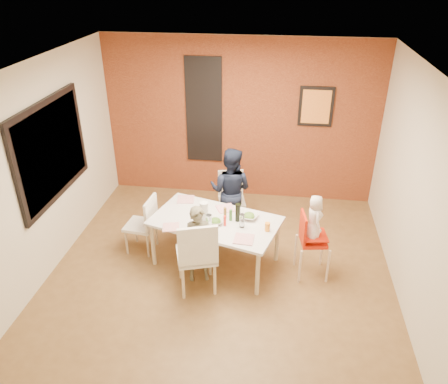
# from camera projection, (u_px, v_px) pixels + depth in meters

# --- Properties ---
(ground) EXTENTS (4.50, 4.50, 0.00)m
(ground) POSITION_uv_depth(u_px,v_px,m) (221.00, 271.00, 5.88)
(ground) COLOR brown
(ground) RESTS_ON ground
(ceiling) EXTENTS (4.50, 4.50, 0.02)m
(ceiling) POSITION_uv_depth(u_px,v_px,m) (220.00, 68.00, 4.60)
(ceiling) COLOR white
(ceiling) RESTS_ON wall_back
(wall_back) EXTENTS (4.50, 0.02, 2.70)m
(wall_back) POSITION_uv_depth(u_px,v_px,m) (240.00, 121.00, 7.20)
(wall_back) COLOR beige
(wall_back) RESTS_ON ground
(wall_front) EXTENTS (4.50, 0.02, 2.70)m
(wall_front) POSITION_uv_depth(u_px,v_px,m) (177.00, 316.00, 3.28)
(wall_front) COLOR beige
(wall_front) RESTS_ON ground
(wall_left) EXTENTS (0.02, 4.50, 2.70)m
(wall_left) POSITION_uv_depth(u_px,v_px,m) (45.00, 171.00, 5.51)
(wall_left) COLOR beige
(wall_left) RESTS_ON ground
(wall_right) EXTENTS (0.02, 4.50, 2.70)m
(wall_right) POSITION_uv_depth(u_px,v_px,m) (416.00, 194.00, 4.96)
(wall_right) COLOR beige
(wall_right) RESTS_ON ground
(brick_accent_wall) EXTENTS (4.50, 0.02, 2.70)m
(brick_accent_wall) POSITION_uv_depth(u_px,v_px,m) (240.00, 121.00, 7.18)
(brick_accent_wall) COLOR maroon
(brick_accent_wall) RESTS_ON ground
(picture_window_frame) EXTENTS (0.05, 1.70, 1.30)m
(picture_window_frame) POSITION_uv_depth(u_px,v_px,m) (52.00, 150.00, 5.59)
(picture_window_frame) COLOR black
(picture_window_frame) RESTS_ON wall_left
(picture_window_pane) EXTENTS (0.02, 1.55, 1.15)m
(picture_window_pane) POSITION_uv_depth(u_px,v_px,m) (53.00, 150.00, 5.59)
(picture_window_pane) COLOR black
(picture_window_pane) RESTS_ON wall_left
(glassblock_strip) EXTENTS (0.55, 0.03, 1.70)m
(glassblock_strip) POSITION_uv_depth(u_px,v_px,m) (204.00, 111.00, 7.17)
(glassblock_strip) COLOR silver
(glassblock_strip) RESTS_ON wall_back
(glassblock_surround) EXTENTS (0.60, 0.03, 1.76)m
(glassblock_surround) POSITION_uv_depth(u_px,v_px,m) (204.00, 111.00, 7.17)
(glassblock_surround) COLOR black
(glassblock_surround) RESTS_ON wall_back
(art_print_frame) EXTENTS (0.54, 0.03, 0.64)m
(art_print_frame) POSITION_uv_depth(u_px,v_px,m) (316.00, 107.00, 6.88)
(art_print_frame) COLOR black
(art_print_frame) RESTS_ON wall_back
(art_print_canvas) EXTENTS (0.44, 0.01, 0.54)m
(art_print_canvas) POSITION_uv_depth(u_px,v_px,m) (316.00, 107.00, 6.86)
(art_print_canvas) COLOR orange
(art_print_canvas) RESTS_ON wall_back
(dining_table) EXTENTS (1.83, 1.33, 0.68)m
(dining_table) POSITION_uv_depth(u_px,v_px,m) (215.00, 224.00, 5.76)
(dining_table) COLOR silver
(dining_table) RESTS_ON ground
(chair_near) EXTENTS (0.60, 0.60, 1.03)m
(chair_near) POSITION_uv_depth(u_px,v_px,m) (197.00, 254.00, 5.27)
(chair_near) COLOR white
(chair_near) RESTS_ON ground
(chair_far) EXTENTS (0.47, 0.47, 0.85)m
(chair_far) POSITION_uv_depth(u_px,v_px,m) (231.00, 195.00, 6.78)
(chair_far) COLOR silver
(chair_far) RESTS_ON ground
(chair_left) EXTENTS (0.43, 0.43, 0.85)m
(chair_left) POSITION_uv_depth(u_px,v_px,m) (145.00, 222.00, 6.09)
(chair_left) COLOR silver
(chair_left) RESTS_ON ground
(high_chair) EXTENTS (0.44, 0.44, 0.92)m
(high_chair) POSITION_uv_depth(u_px,v_px,m) (310.00, 239.00, 5.58)
(high_chair) COLOR red
(high_chair) RESTS_ON ground
(child_near) EXTENTS (0.44, 0.35, 1.06)m
(child_near) POSITION_uv_depth(u_px,v_px,m) (199.00, 245.00, 5.51)
(child_near) COLOR brown
(child_near) RESTS_ON ground
(child_far) EXTENTS (0.74, 0.62, 1.35)m
(child_far) POSITION_uv_depth(u_px,v_px,m) (231.00, 191.00, 6.48)
(child_far) COLOR black
(child_far) RESTS_ON ground
(toddler) EXTENTS (0.28, 0.35, 0.63)m
(toddler) POSITION_uv_depth(u_px,v_px,m) (314.00, 218.00, 5.44)
(toddler) COLOR silver
(toddler) RESTS_ON high_chair
(plate_near_left) EXTENTS (0.25, 0.25, 0.01)m
(plate_near_left) POSITION_uv_depth(u_px,v_px,m) (171.00, 227.00, 5.57)
(plate_near_left) COLOR white
(plate_near_left) RESTS_ON dining_table
(plate_far_mid) EXTENTS (0.30, 0.30, 0.01)m
(plate_far_mid) POSITION_uv_depth(u_px,v_px,m) (225.00, 208.00, 5.98)
(plate_far_mid) COLOR white
(plate_far_mid) RESTS_ON dining_table
(plate_near_right) EXTENTS (0.25, 0.25, 0.01)m
(plate_near_right) POSITION_uv_depth(u_px,v_px,m) (244.00, 239.00, 5.33)
(plate_near_right) COLOR white
(plate_near_right) RESTS_ON dining_table
(plate_far_left) EXTENTS (0.26, 0.26, 0.01)m
(plate_far_left) POSITION_uv_depth(u_px,v_px,m) (186.00, 199.00, 6.21)
(plate_far_left) COLOR white
(plate_far_left) RESTS_ON dining_table
(salad_bowl_a) EXTENTS (0.21, 0.21, 0.05)m
(salad_bowl_a) POSITION_uv_depth(u_px,v_px,m) (215.00, 222.00, 5.65)
(salad_bowl_a) COLOR silver
(salad_bowl_a) RESTS_ON dining_table
(salad_bowl_b) EXTENTS (0.29, 0.29, 0.06)m
(salad_bowl_b) POSITION_uv_depth(u_px,v_px,m) (249.00, 216.00, 5.76)
(salad_bowl_b) COLOR silver
(salad_bowl_b) RESTS_ON dining_table
(wine_bottle) EXTENTS (0.07, 0.07, 0.25)m
(wine_bottle) POSITION_uv_depth(u_px,v_px,m) (238.00, 213.00, 5.65)
(wine_bottle) COLOR black
(wine_bottle) RESTS_ON dining_table
(wine_glass_a) EXTENTS (0.08, 0.08, 0.22)m
(wine_glass_a) POSITION_uv_depth(u_px,v_px,m) (209.00, 222.00, 5.47)
(wine_glass_a) COLOR white
(wine_glass_a) RESTS_ON dining_table
(wine_glass_b) EXTENTS (0.07, 0.07, 0.19)m
(wine_glass_b) POSITION_uv_depth(u_px,v_px,m) (242.00, 221.00, 5.54)
(wine_glass_b) COLOR white
(wine_glass_b) RESTS_ON dining_table
(paper_towel_roll) EXTENTS (0.11, 0.11, 0.25)m
(paper_towel_roll) POSITION_uv_depth(u_px,v_px,m) (204.00, 211.00, 5.69)
(paper_towel_roll) COLOR white
(paper_towel_roll) RESTS_ON dining_table
(condiment_red) EXTENTS (0.04, 0.04, 0.14)m
(condiment_red) POSITION_uv_depth(u_px,v_px,m) (225.00, 221.00, 5.58)
(condiment_red) COLOR red
(condiment_red) RESTS_ON dining_table
(condiment_green) EXTENTS (0.04, 0.04, 0.16)m
(condiment_green) POSITION_uv_depth(u_px,v_px,m) (231.00, 215.00, 5.69)
(condiment_green) COLOR #316C24
(condiment_green) RESTS_ON dining_table
(condiment_brown) EXTENTS (0.04, 0.04, 0.15)m
(condiment_brown) POSITION_uv_depth(u_px,v_px,m) (225.00, 213.00, 5.74)
(condiment_brown) COLOR brown
(condiment_brown) RESTS_ON dining_table
(sippy_cup) EXTENTS (0.07, 0.07, 0.11)m
(sippy_cup) POSITION_uv_depth(u_px,v_px,m) (267.00, 227.00, 5.48)
(sippy_cup) COLOR orange
(sippy_cup) RESTS_ON dining_table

